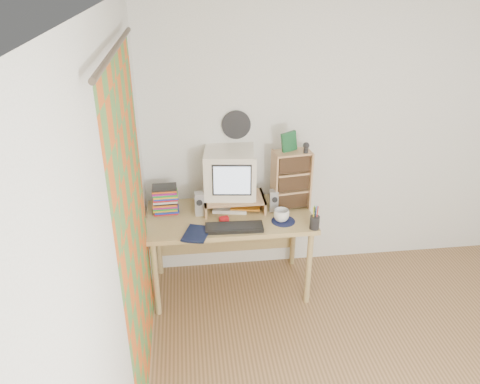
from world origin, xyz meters
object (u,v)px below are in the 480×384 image
object	(u,v)px
crt_monitor	(230,174)
cd_rack	(291,180)
mug	(281,215)
desk	(229,225)
keyboard	(234,228)
dvd_stack	(165,197)
diary	(185,231)

from	to	relation	value
crt_monitor	cd_rack	world-z (taller)	cd_rack
cd_rack	mug	world-z (taller)	cd_rack
desk	cd_rack	bearing A→B (deg)	2.56
keyboard	crt_monitor	bearing A→B (deg)	91.29
dvd_stack	mug	bearing A→B (deg)	-17.52
desk	cd_rack	xyz separation A→B (m)	(0.54, 0.02, 0.39)
desk	keyboard	distance (m)	0.34
dvd_stack	mug	distance (m)	0.99
crt_monitor	keyboard	bearing A→B (deg)	-83.87
dvd_stack	diary	xyz separation A→B (m)	(0.15, -0.38, -0.12)
crt_monitor	mug	xyz separation A→B (m)	(0.39, -0.30, -0.27)
diary	cd_rack	bearing A→B (deg)	39.31
dvd_stack	cd_rack	size ratio (longest dim) A/B	0.56
diary	crt_monitor	bearing A→B (deg)	64.29
cd_rack	crt_monitor	bearing A→B (deg)	165.84
desk	crt_monitor	bearing A→B (deg)	76.03
crt_monitor	cd_rack	xyz separation A→B (m)	(0.52, -0.06, -0.06)
desk	diary	world-z (taller)	diary
cd_rack	diary	distance (m)	1.01
crt_monitor	dvd_stack	distance (m)	0.58
desk	diary	bearing A→B (deg)	-139.44
desk	crt_monitor	distance (m)	0.46
dvd_stack	desk	bearing A→B (deg)	-7.79
dvd_stack	diary	distance (m)	0.43
crt_monitor	dvd_stack	bearing A→B (deg)	-169.84
crt_monitor	diary	xyz separation A→B (m)	(-0.40, -0.41, -0.29)
desk	dvd_stack	size ratio (longest dim) A/B	4.83
keyboard	cd_rack	distance (m)	0.66
keyboard	dvd_stack	world-z (taller)	dvd_stack
dvd_stack	diary	world-z (taller)	dvd_stack
desk	crt_monitor	world-z (taller)	crt_monitor
desk	mug	size ratio (longest dim) A/B	10.83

